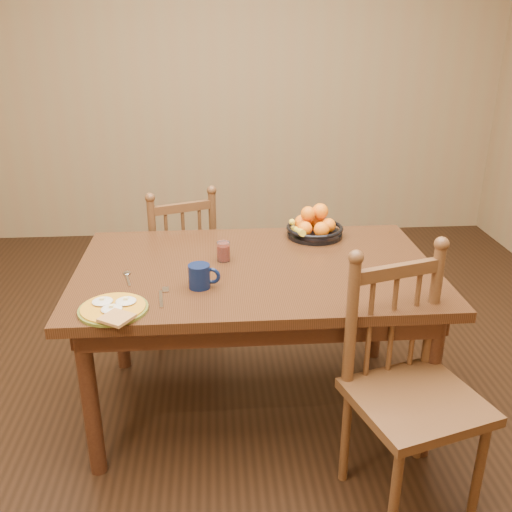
{
  "coord_description": "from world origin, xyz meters",
  "views": [
    {
      "loc": [
        -0.18,
        -2.34,
        1.77
      ],
      "look_at": [
        0.0,
        0.0,
        0.8
      ],
      "focal_mm": 40.0,
      "sensor_mm": 36.0,
      "label": 1
    }
  ],
  "objects": [
    {
      "name": "room",
      "position": [
        0.0,
        0.0,
        1.35
      ],
      "size": [
        4.52,
        5.02,
        2.72
      ],
      "color": "black",
      "rests_on": "ground"
    },
    {
      "name": "dining_table",
      "position": [
        0.0,
        0.0,
        0.67
      ],
      "size": [
        1.6,
        1.0,
        0.75
      ],
      "color": "black",
      "rests_on": "ground"
    },
    {
      "name": "chair_far",
      "position": [
        -0.4,
        0.74,
        0.45
      ],
      "size": [
        0.53,
        0.52,
        0.92
      ],
      "rotation": [
        0.0,
        0.0,
        3.49
      ],
      "color": "#492915",
      "rests_on": "ground"
    },
    {
      "name": "chair_near",
      "position": [
        0.54,
        -0.6,
        0.48
      ],
      "size": [
        0.55,
        0.54,
        0.99
      ],
      "rotation": [
        0.0,
        0.0,
        0.29
      ],
      "color": "#492915",
      "rests_on": "ground"
    },
    {
      "name": "breakfast_plate",
      "position": [
        -0.57,
        -0.39,
        0.76
      ],
      "size": [
        0.26,
        0.31,
        0.04
      ],
      "color": "#59601E",
      "rests_on": "dining_table"
    },
    {
      "name": "fork",
      "position": [
        -0.4,
        -0.27,
        0.75
      ],
      "size": [
        0.04,
        0.18,
        0.0
      ],
      "rotation": [
        0.0,
        0.0,
        0.11
      ],
      "color": "silver",
      "rests_on": "dining_table"
    },
    {
      "name": "spoon",
      "position": [
        -0.56,
        -0.07,
        0.75
      ],
      "size": [
        0.05,
        0.16,
        0.01
      ],
      "rotation": [
        0.0,
        0.0,
        0.24
      ],
      "color": "silver",
      "rests_on": "dining_table"
    },
    {
      "name": "coffee_mug",
      "position": [
        -0.24,
        -0.2,
        0.8
      ],
      "size": [
        0.13,
        0.09,
        0.1
      ],
      "color": "black",
      "rests_on": "dining_table"
    },
    {
      "name": "juice_glass",
      "position": [
        -0.14,
        0.08,
        0.79
      ],
      "size": [
        0.06,
        0.06,
        0.09
      ],
      "color": "silver",
      "rests_on": "dining_table"
    },
    {
      "name": "fruit_bowl",
      "position": [
        0.32,
        0.36,
        0.8
      ],
      "size": [
        0.29,
        0.29,
        0.17
      ],
      "color": "black",
      "rests_on": "dining_table"
    }
  ]
}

